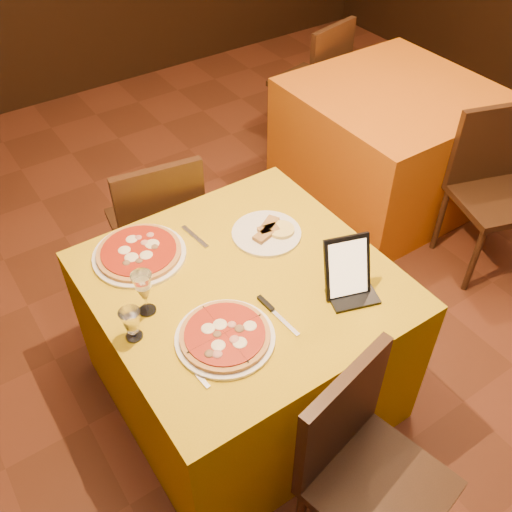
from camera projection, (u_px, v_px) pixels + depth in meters
floor at (341, 376)px, 2.79m from camera, size 6.00×7.00×0.01m
main_table at (244, 339)px, 2.47m from camera, size 1.10×1.10×0.75m
side_table at (388, 145)px, 3.61m from camera, size 1.10×1.10×0.75m
chair_main_near at (379, 487)px, 1.91m from camera, size 0.56×0.56×0.91m
chair_main_far at (155, 224)px, 2.91m from camera, size 0.52×0.52×0.91m
chair_side_near at (497, 200)px, 3.06m from camera, size 0.54×0.54×0.91m
chair_side_far at (307, 82)px, 4.06m from camera, size 0.57×0.57×0.91m
pizza_near at (225, 337)px, 1.99m from camera, size 0.35×0.35×0.03m
pizza_far at (139, 253)px, 2.30m from camera, size 0.38×0.38×0.03m
cutlet_dish at (266, 232)px, 2.39m from camera, size 0.29×0.29×0.03m
wine_glass at (144, 293)px, 2.03m from camera, size 0.10×0.10×0.19m
water_glass at (132, 325)px, 1.96m from camera, size 0.08×0.08×0.13m
tablet at (347, 267)px, 2.09m from camera, size 0.20×0.15×0.23m
knife at (280, 318)px, 2.06m from camera, size 0.03×0.20×0.01m
fork_near at (197, 374)px, 1.89m from camera, size 0.03×0.14×0.01m
fork_far at (195, 237)px, 2.39m from camera, size 0.04×0.18×0.01m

